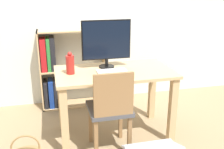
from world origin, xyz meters
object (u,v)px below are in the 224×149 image
chair (111,108)px  bookshelf (60,71)px  monitor (106,41)px  keyboard (112,71)px  vase (70,64)px

chair → bookshelf: bookshelf is taller
monitor → keyboard: bearing=-83.8°
chair → monitor: bearing=90.3°
keyboard → bookshelf: size_ratio=0.29×
monitor → bookshelf: monitor is taller
keyboard → bookshelf: bookshelf is taller
monitor → chair: size_ratio=0.60×
monitor → chair: monitor is taller
keyboard → chair: (-0.08, -0.28, -0.27)m
vase → bookshelf: 0.94m
monitor → keyboard: size_ratio=1.70×
vase → keyboard: bearing=-4.2°
keyboard → chair: bearing=-105.6°
vase → bookshelf: bookshelf is taller
monitor → vase: bearing=-162.0°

